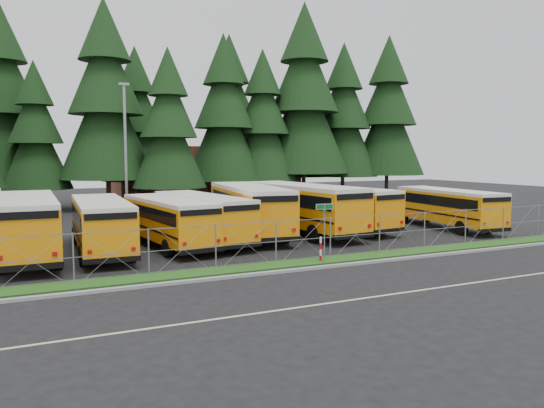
{
  "coord_description": "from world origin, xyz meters",
  "views": [
    {
      "loc": [
        -14.79,
        -23.23,
        5.12
      ],
      "look_at": [
        -1.83,
        4.0,
        2.26
      ],
      "focal_mm": 35.0,
      "sensor_mm": 36.0,
      "label": 1
    }
  ],
  "objects_px": {
    "bus_5": "(299,209)",
    "bus_1": "(101,226)",
    "bus_0": "(27,227)",
    "bus_east": "(445,209)",
    "bus_3": "(200,219)",
    "light_standard": "(126,149)",
    "bus_6": "(335,208)",
    "striped_bollard": "(321,249)",
    "bus_2": "(166,223)",
    "bus_4": "(248,211)",
    "street_sign": "(324,220)"
  },
  "relations": [
    {
      "from": "bus_1",
      "to": "bus_3",
      "type": "xyz_separation_m",
      "value": [
        5.61,
        0.91,
        -0.01
      ]
    },
    {
      "from": "bus_3",
      "to": "bus_5",
      "type": "bearing_deg",
      "value": -2.41
    },
    {
      "from": "bus_4",
      "to": "striped_bollard",
      "type": "xyz_separation_m",
      "value": [
        0.0,
        -8.92,
        -0.98
      ]
    },
    {
      "from": "bus_0",
      "to": "street_sign",
      "type": "relative_size",
      "value": 4.15
    },
    {
      "from": "bus_3",
      "to": "light_standard",
      "type": "relative_size",
      "value": 1.04
    },
    {
      "from": "bus_6",
      "to": "bus_4",
      "type": "bearing_deg",
      "value": 172.22
    },
    {
      "from": "bus_4",
      "to": "light_standard",
      "type": "xyz_separation_m",
      "value": [
        -5.85,
        8.68,
        3.92
      ]
    },
    {
      "from": "bus_3",
      "to": "bus_5",
      "type": "relative_size",
      "value": 0.87
    },
    {
      "from": "bus_5",
      "to": "bus_east",
      "type": "bearing_deg",
      "value": -17.04
    },
    {
      "from": "bus_east",
      "to": "striped_bollard",
      "type": "bearing_deg",
      "value": -150.78
    },
    {
      "from": "bus_3",
      "to": "light_standard",
      "type": "distance_m",
      "value": 10.91
    },
    {
      "from": "bus_east",
      "to": "bus_2",
      "type": "bearing_deg",
      "value": -178.41
    },
    {
      "from": "bus_4",
      "to": "light_standard",
      "type": "bearing_deg",
      "value": 131.51
    },
    {
      "from": "bus_1",
      "to": "bus_east",
      "type": "xyz_separation_m",
      "value": [
        22.66,
        -0.69,
        -0.04
      ]
    },
    {
      "from": "bus_2",
      "to": "bus_4",
      "type": "bearing_deg",
      "value": 10.57
    },
    {
      "from": "bus_2",
      "to": "bus_east",
      "type": "height_order",
      "value": "bus_east"
    },
    {
      "from": "bus_0",
      "to": "bus_5",
      "type": "bearing_deg",
      "value": 5.23
    },
    {
      "from": "bus_east",
      "to": "bus_3",
      "type": "bearing_deg",
      "value": 179.38
    },
    {
      "from": "bus_east",
      "to": "light_standard",
      "type": "relative_size",
      "value": 1.02
    },
    {
      "from": "bus_4",
      "to": "street_sign",
      "type": "bearing_deg",
      "value": -82.75
    },
    {
      "from": "bus_0",
      "to": "bus_east",
      "type": "distance_m",
      "value": 26.14
    },
    {
      "from": "street_sign",
      "to": "striped_bollard",
      "type": "xyz_separation_m",
      "value": [
        0.05,
        0.4,
        -1.43
      ]
    },
    {
      "from": "bus_1",
      "to": "striped_bollard",
      "type": "relative_size",
      "value": 8.87
    },
    {
      "from": "bus_1",
      "to": "bus_4",
      "type": "relative_size",
      "value": 0.88
    },
    {
      "from": "bus_east",
      "to": "street_sign",
      "type": "distance_m",
      "value": 15.11
    },
    {
      "from": "bus_2",
      "to": "light_standard",
      "type": "bearing_deg",
      "value": 85.13
    },
    {
      "from": "bus_3",
      "to": "light_standard",
      "type": "xyz_separation_m",
      "value": [
        -2.35,
        9.83,
        4.11
      ]
    },
    {
      "from": "street_sign",
      "to": "bus_4",
      "type": "bearing_deg",
      "value": 89.72
    },
    {
      "from": "bus_5",
      "to": "striped_bollard",
      "type": "xyz_separation_m",
      "value": [
        -3.3,
        -8.31,
        -0.99
      ]
    },
    {
      "from": "bus_6",
      "to": "striped_bollard",
      "type": "height_order",
      "value": "bus_6"
    },
    {
      "from": "bus_4",
      "to": "bus_6",
      "type": "distance_m",
      "value": 6.42
    },
    {
      "from": "bus_0",
      "to": "bus_5",
      "type": "height_order",
      "value": "bus_5"
    },
    {
      "from": "bus_4",
      "to": "street_sign",
      "type": "relative_size",
      "value": 4.29
    },
    {
      "from": "bus_4",
      "to": "bus_5",
      "type": "bearing_deg",
      "value": -2.89
    },
    {
      "from": "bus_5",
      "to": "bus_1",
      "type": "bearing_deg",
      "value": -178.51
    },
    {
      "from": "bus_2",
      "to": "striped_bollard",
      "type": "relative_size",
      "value": 8.57
    },
    {
      "from": "bus_0",
      "to": "bus_4",
      "type": "distance_m",
      "value": 12.72
    },
    {
      "from": "bus_0",
      "to": "bus_1",
      "type": "relative_size",
      "value": 1.1
    },
    {
      "from": "bus_east",
      "to": "bus_6",
      "type": "bearing_deg",
      "value": 163.84
    },
    {
      "from": "street_sign",
      "to": "striped_bollard",
      "type": "bearing_deg",
      "value": 83.58
    },
    {
      "from": "striped_bollard",
      "to": "bus_6",
      "type": "bearing_deg",
      "value": 54.17
    },
    {
      "from": "bus_3",
      "to": "light_standard",
      "type": "height_order",
      "value": "light_standard"
    },
    {
      "from": "bus_1",
      "to": "street_sign",
      "type": "height_order",
      "value": "street_sign"
    },
    {
      "from": "bus_5",
      "to": "street_sign",
      "type": "distance_m",
      "value": 9.34
    },
    {
      "from": "bus_0",
      "to": "bus_3",
      "type": "distance_m",
      "value": 9.11
    },
    {
      "from": "bus_6",
      "to": "bus_2",
      "type": "bearing_deg",
      "value": -179.63
    },
    {
      "from": "bus_0",
      "to": "bus_4",
      "type": "relative_size",
      "value": 0.97
    },
    {
      "from": "light_standard",
      "to": "bus_0",
      "type": "bearing_deg",
      "value": -122.43
    },
    {
      "from": "bus_0",
      "to": "light_standard",
      "type": "xyz_separation_m",
      "value": [
        6.73,
        10.59,
        3.97
      ]
    },
    {
      "from": "bus_4",
      "to": "bus_5",
      "type": "relative_size",
      "value": 0.99
    }
  ]
}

